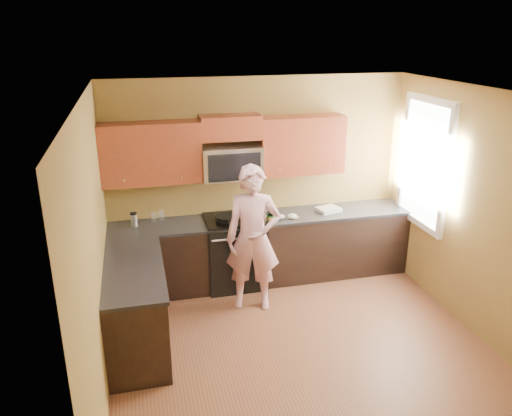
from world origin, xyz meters
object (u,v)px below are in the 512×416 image
object	(u,v)px
woman	(253,239)
butter_tub	(272,220)
stove	(235,251)
frying_pan	(227,220)
microwave	(232,178)
travel_mug	(135,226)

from	to	relation	value
woman	butter_tub	xyz separation A→B (m)	(0.37, 0.50, 0.02)
stove	butter_tub	bearing A→B (deg)	-12.06
frying_pan	stove	bearing A→B (deg)	30.73
frying_pan	microwave	bearing A→B (deg)	61.35
microwave	frying_pan	bearing A→B (deg)	-120.01
travel_mug	stove	bearing A→B (deg)	-3.59
woman	travel_mug	bearing A→B (deg)	168.38
woman	frying_pan	bearing A→B (deg)	126.57
stove	microwave	size ratio (longest dim) A/B	1.25
stove	woman	size ratio (longest dim) A/B	0.53
travel_mug	frying_pan	bearing A→B (deg)	-6.90
woman	butter_tub	distance (m)	0.62
woman	travel_mug	size ratio (longest dim) A/B	9.79
microwave	frying_pan	world-z (taller)	microwave
travel_mug	butter_tub	bearing A→B (deg)	-5.95
travel_mug	woman	bearing A→B (deg)	-26.49
microwave	woman	size ratio (longest dim) A/B	0.42
frying_pan	butter_tub	world-z (taller)	frying_pan
frying_pan	butter_tub	bearing A→B (deg)	-2.72
stove	butter_tub	distance (m)	0.66
frying_pan	travel_mug	bearing A→B (deg)	174.47
microwave	woman	world-z (taller)	woman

